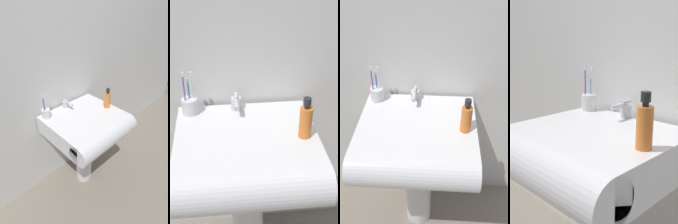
{
  "view_description": "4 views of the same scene",
  "coord_description": "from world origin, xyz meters",
  "views": [
    {
      "loc": [
        -0.84,
        -0.88,
        1.66
      ],
      "look_at": [
        -0.0,
        -0.01,
        0.86
      ],
      "focal_mm": 28.0,
      "sensor_mm": 36.0,
      "label": 1
    },
    {
      "loc": [
        -0.1,
        -1.21,
        1.66
      ],
      "look_at": [
        0.04,
        0.02,
        0.91
      ],
      "focal_mm": 55.0,
      "sensor_mm": 36.0,
      "label": 2
    },
    {
      "loc": [
        0.11,
        -1.12,
        1.74
      ],
      "look_at": [
        0.03,
        0.03,
        0.87
      ],
      "focal_mm": 45.0,
      "sensor_mm": 36.0,
      "label": 3
    },
    {
      "loc": [
        0.72,
        -0.75,
        1.15
      ],
      "look_at": [
        -0.01,
        -0.01,
        0.89
      ],
      "focal_mm": 45.0,
      "sensor_mm": 36.0,
      "label": 4
    }
  ],
  "objects": [
    {
      "name": "soap_bottle",
      "position": [
        0.24,
        -0.05,
        0.89
      ],
      "size": [
        0.05,
        0.05,
        0.18
      ],
      "color": "orange",
      "rests_on": "sink_basin"
    },
    {
      "name": "sink_pedestal",
      "position": [
        0.0,
        0.0,
        0.33
      ],
      "size": [
        0.16,
        0.16,
        0.65
      ],
      "primitive_type": "cylinder",
      "color": "white",
      "rests_on": "ground"
    },
    {
      "name": "wall_back",
      "position": [
        0.0,
        0.3,
        1.2
      ],
      "size": [
        5.0,
        0.05,
        2.4
      ],
      "primitive_type": "cube",
      "color": "silver",
      "rests_on": "ground"
    },
    {
      "name": "faucet",
      "position": [
        -0.03,
        0.2,
        0.86
      ],
      "size": [
        0.05,
        0.13,
        0.08
      ],
      "color": "silver",
      "rests_on": "sink_basin"
    },
    {
      "name": "toothbrush_cup",
      "position": [
        -0.24,
        0.19,
        0.86
      ],
      "size": [
        0.07,
        0.07,
        0.22
      ],
      "color": "white",
      "rests_on": "sink_basin"
    },
    {
      "name": "sink_basin",
      "position": [
        0.0,
        -0.06,
        0.73
      ],
      "size": [
        0.61,
        0.6,
        0.17
      ],
      "color": "white",
      "rests_on": "sink_pedestal"
    }
  ]
}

